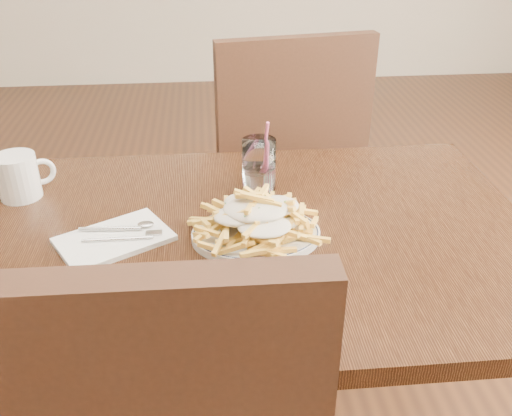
{
  "coord_description": "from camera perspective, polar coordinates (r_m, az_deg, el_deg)",
  "views": [
    {
      "loc": [
        -0.07,
        -0.99,
        1.37
      ],
      "look_at": [
        0.02,
        -0.03,
        0.82
      ],
      "focal_mm": 40.0,
      "sensor_mm": 36.0,
      "label": 1
    }
  ],
  "objects": [
    {
      "name": "napkin",
      "position": [
        1.17,
        -14.0,
        -3.04
      ],
      "size": [
        0.25,
        0.23,
        0.01
      ],
      "primitive_type": "cube",
      "rotation": [
        0.0,
        0.0,
        0.53
      ],
      "color": "white",
      "rests_on": "table"
    },
    {
      "name": "coffee_mug",
      "position": [
        1.39,
        -22.61,
        2.94
      ],
      "size": [
        0.13,
        0.09,
        0.1
      ],
      "color": "white",
      "rests_on": "table"
    },
    {
      "name": "chair_far",
      "position": [
        1.87,
        2.65,
        4.39
      ],
      "size": [
        0.53,
        0.53,
        1.01
      ],
      "color": "black",
      "rests_on": "ground"
    },
    {
      "name": "table",
      "position": [
        1.22,
        -0.87,
        -5.44
      ],
      "size": [
        1.2,
        0.8,
        0.75
      ],
      "color": "black",
      "rests_on": "ground"
    },
    {
      "name": "water_glass",
      "position": [
        1.31,
        0.3,
        3.97
      ],
      "size": [
        0.08,
        0.08,
        0.17
      ],
      "color": "white",
      "rests_on": "table"
    },
    {
      "name": "fries_plate",
      "position": [
        1.14,
        0.0,
        -2.66
      ],
      "size": [
        0.26,
        0.23,
        0.02
      ],
      "color": "white",
      "rests_on": "table"
    },
    {
      "name": "loaded_fries",
      "position": [
        1.12,
        0.0,
        -0.61
      ],
      "size": [
        0.26,
        0.22,
        0.07
      ],
      "color": "#F0BF49",
      "rests_on": "fries_plate"
    },
    {
      "name": "cutlery",
      "position": [
        1.17,
        -14.03,
        -2.57
      ],
      "size": [
        0.18,
        0.06,
        0.01
      ],
      "color": "silver",
      "rests_on": "napkin"
    }
  ]
}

